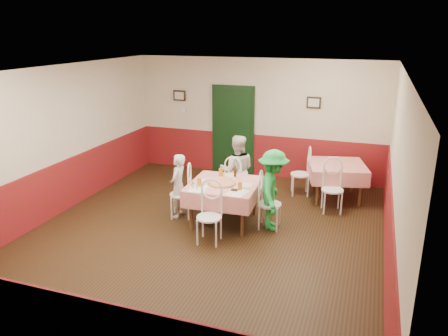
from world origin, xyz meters
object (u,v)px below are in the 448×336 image
(chair_right, at_px, (270,204))
(diner_right, at_px, (273,190))
(diner_far, at_px, (237,170))
(chair_second_b, at_px, (332,190))
(glass_a, at_px, (199,182))
(second_table, at_px, (336,181))
(chair_second_a, at_px, (300,174))
(diner_left, at_px, (178,186))
(glass_c, at_px, (221,172))
(pizza, at_px, (222,183))
(chair_far, at_px, (236,184))
(glass_b, at_px, (240,186))
(main_table, at_px, (224,203))
(chair_left, at_px, (181,194))
(wallet, at_px, (235,190))
(chair_near, at_px, (209,217))
(beer_bottle, at_px, (235,172))

(chair_right, relative_size, diner_right, 0.62)
(diner_far, xyz_separation_m, diner_right, (0.94, -0.86, 0.00))
(chair_second_b, height_order, glass_a, same)
(second_table, bearing_deg, chair_second_a, 180.00)
(chair_second_b, relative_size, diner_left, 0.73)
(diner_far, bearing_deg, chair_second_a, -154.25)
(second_table, distance_m, diner_left, 3.35)
(chair_right, bearing_deg, glass_c, 67.11)
(pizza, distance_m, glass_c, 0.46)
(chair_right, xyz_separation_m, chair_far, (-0.88, 0.81, 0.00))
(glass_b, bearing_deg, chair_second_b, 42.98)
(main_table, bearing_deg, glass_c, 117.30)
(glass_b, bearing_deg, diner_right, 26.06)
(main_table, distance_m, chair_left, 0.85)
(main_table, distance_m, second_table, 2.63)
(wallet, height_order, diner_far, diner_far)
(pizza, bearing_deg, main_table, 68.44)
(chair_second_b, xyz_separation_m, glass_b, (-1.46, -1.36, 0.38))
(chair_second_a, height_order, pizza, chair_second_a)
(chair_second_b, distance_m, diner_left, 2.98)
(wallet, distance_m, diner_far, 1.24)
(second_table, xyz_separation_m, wallet, (-1.53, -2.18, 0.40))
(chair_second_a, relative_size, glass_c, 6.01)
(diner_left, relative_size, diner_right, 0.85)
(chair_second_b, distance_m, diner_far, 1.90)
(glass_b, relative_size, diner_right, 0.09)
(glass_b, bearing_deg, diner_left, 171.65)
(chair_left, xyz_separation_m, chair_second_b, (2.68, 1.17, 0.00))
(chair_second_b, relative_size, glass_a, 6.46)
(chair_second_a, height_order, glass_b, chair_second_a)
(chair_right, distance_m, chair_second_a, 1.87)
(glass_c, distance_m, diner_far, 0.56)
(chair_near, xyz_separation_m, diner_far, (-0.07, 1.75, 0.27))
(second_table, bearing_deg, main_table, -134.09)
(second_table, xyz_separation_m, chair_near, (-1.80, -2.74, 0.08))
(pizza, xyz_separation_m, diner_left, (-0.88, 0.02, -0.16))
(diner_left, bearing_deg, beer_bottle, 112.97)
(chair_left, height_order, wallet, chair_left)
(glass_a, height_order, diner_left, diner_left)
(wallet, bearing_deg, glass_c, 123.98)
(diner_left, height_order, diner_far, diner_far)
(wallet, bearing_deg, glass_b, 40.92)
(chair_left, height_order, beer_bottle, beer_bottle)
(chair_right, height_order, chair_second_b, same)
(pizza, height_order, diner_left, diner_left)
(diner_right, bearing_deg, wallet, 107.40)
(chair_left, relative_size, wallet, 8.18)
(chair_right, height_order, glass_a, same)
(chair_near, height_order, diner_left, diner_left)
(diner_left, height_order, diner_right, diner_right)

